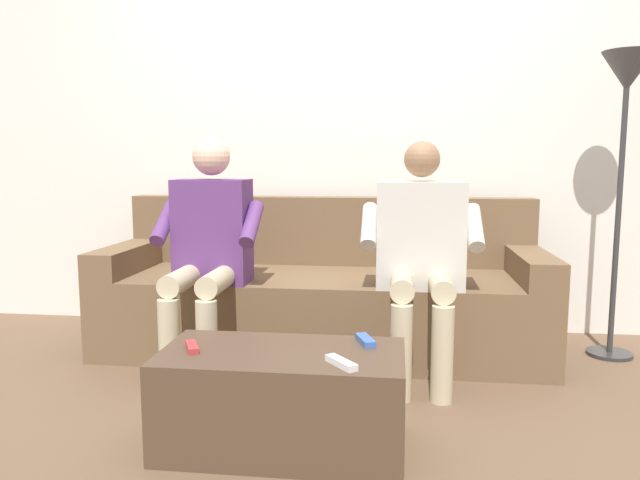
{
  "coord_description": "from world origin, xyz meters",
  "views": [
    {
      "loc": [
        -0.41,
        3.22,
        1.07
      ],
      "look_at": [
        0.0,
        -0.0,
        0.64
      ],
      "focal_mm": 33.81,
      "sensor_mm": 36.0,
      "label": 1
    }
  ],
  "objects": [
    {
      "name": "ground_plane",
      "position": [
        0.0,
        0.6,
        0.0
      ],
      "size": [
        8.0,
        8.0,
        0.0
      ],
      "primitive_type": "plane",
      "color": "brown"
    },
    {
      "name": "back_wall",
      "position": [
        0.0,
        -0.63,
        1.39
      ],
      "size": [
        4.96,
        0.06,
        2.77
      ],
      "primitive_type": "cube",
      "color": "silver",
      "rests_on": "ground"
    },
    {
      "name": "couch",
      "position": [
        0.0,
        -0.12,
        0.29
      ],
      "size": [
        2.44,
        0.83,
        0.85
      ],
      "color": "brown",
      "rests_on": "ground"
    },
    {
      "name": "coffee_table",
      "position": [
        0.0,
        1.11,
        0.19
      ],
      "size": [
        0.9,
        0.46,
        0.37
      ],
      "color": "#4C3828",
      "rests_on": "ground"
    },
    {
      "name": "person_left_seated",
      "position": [
        -0.53,
        0.26,
        0.66
      ],
      "size": [
        0.58,
        0.59,
        1.16
      ],
      "color": "beige",
      "rests_on": "ground"
    },
    {
      "name": "person_right_seated",
      "position": [
        0.53,
        0.3,
        0.66
      ],
      "size": [
        0.53,
        0.58,
        1.19
      ],
      "color": "#5B3370",
      "rests_on": "ground"
    },
    {
      "name": "remote_white",
      "position": [
        -0.23,
        1.24,
        0.38
      ],
      "size": [
        0.12,
        0.14,
        0.02
      ],
      "primitive_type": "cube",
      "rotation": [
        0.0,
        0.0,
        5.39
      ],
      "color": "white",
      "rests_on": "coffee_table"
    },
    {
      "name": "remote_blue",
      "position": [
        -0.3,
        0.98,
        0.38
      ],
      "size": [
        0.09,
        0.14,
        0.02
      ],
      "primitive_type": "cube",
      "rotation": [
        0.0,
        0.0,
        5.06
      ],
      "color": "#3860B7",
      "rests_on": "coffee_table"
    },
    {
      "name": "remote_red",
      "position": [
        0.34,
        1.14,
        0.38
      ],
      "size": [
        0.09,
        0.13,
        0.02
      ],
      "primitive_type": "cube",
      "rotation": [
        0.0,
        0.0,
        2.01
      ],
      "color": "#B73333",
      "rests_on": "coffee_table"
    },
    {
      "name": "floor_lamp",
      "position": [
        -1.59,
        -0.17,
        1.36
      ],
      "size": [
        0.27,
        0.27,
        1.63
      ],
      "color": "#2D2D2D",
      "rests_on": "ground"
    }
  ]
}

